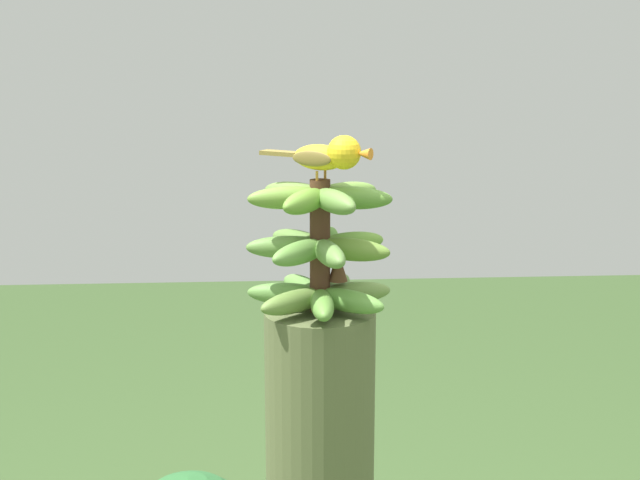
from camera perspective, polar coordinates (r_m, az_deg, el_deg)
banana_bunch at (r=1.69m, az=0.01°, el=-0.43°), size 0.28×0.28×0.25m
perched_bird at (r=1.65m, az=0.65°, el=5.33°), size 0.20×0.14×0.08m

